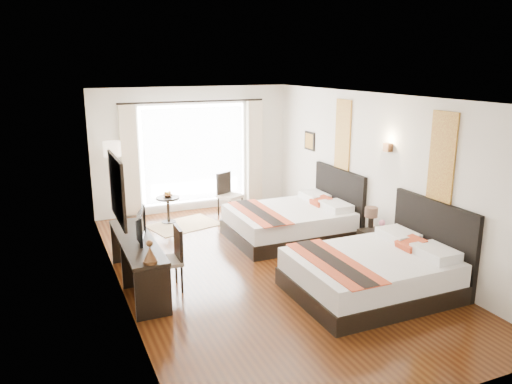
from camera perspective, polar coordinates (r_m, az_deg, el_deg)
name	(u,v)px	position (r m, az deg, el deg)	size (l,w,h in m)	color
floor	(261,268)	(8.37, 0.59, -8.68)	(4.50, 7.50, 0.01)	#351809
ceiling	(262,97)	(7.71, 0.64, 10.78)	(4.50, 7.50, 0.02)	white
wall_headboard	(377,174)	(9.06, 13.70, 2.04)	(0.01, 7.50, 2.80)	silver
wall_desk	(117,201)	(7.33, -15.62, -1.00)	(0.01, 7.50, 2.80)	silver
wall_window	(194,150)	(11.38, -7.15, 4.83)	(4.50, 0.01, 2.80)	silver
wall_entry	(427,275)	(4.92, 18.96, -8.91)	(4.50, 0.01, 2.80)	silver
window_glass	(194,154)	(11.38, -7.11, 4.32)	(2.40, 0.02, 2.20)	white
sheer_curtain	(195,155)	(11.32, -7.03, 4.27)	(2.30, 0.02, 2.10)	white
drape_left	(130,161)	(10.97, -14.24, 3.50)	(0.35, 0.14, 2.35)	beige
drape_right	(254,151)	(11.78, -0.17, 4.67)	(0.35, 0.14, 2.35)	beige
art_panel_near	(442,158)	(7.82, 20.50, 3.71)	(0.03, 0.50, 1.35)	maroon
art_panel_far	(343,135)	(9.85, 9.90, 6.47)	(0.03, 0.50, 1.35)	maroon
wall_sconce	(388,147)	(8.69, 14.83, 4.94)	(0.10, 0.14, 0.14)	#4F321C
mirror_frame	(117,189)	(7.39, -15.62, 0.34)	(0.04, 1.25, 0.95)	black
mirror_glass	(119,189)	(7.39, -15.43, 0.36)	(0.01, 1.12, 0.82)	white
bed_near	(376,271)	(7.60, 13.50, -8.82)	(2.29, 1.79, 1.30)	black
bed_far	(293,221)	(9.68, 4.25, -3.34)	(2.26, 1.76, 1.28)	black
nightstand	(373,244)	(9.00, 13.24, -5.79)	(0.38, 0.47, 0.45)	black
table_lamp	(371,214)	(8.94, 13.04, -2.43)	(0.23, 0.23, 0.36)	black
vase	(382,228)	(8.80, 14.18, -3.96)	(0.14, 0.14, 0.14)	black
console_desk	(138,263)	(7.78, -13.35, -7.89)	(0.50, 2.20, 0.76)	black
television	(137,225)	(7.56, -13.43, -3.74)	(0.76, 0.10, 0.44)	black
bronze_figurine	(150,253)	(6.68, -12.02, -6.85)	(0.19, 0.19, 0.28)	#4F321C
desk_chair	(168,271)	(7.62, -10.05, -8.89)	(0.46, 0.46, 0.96)	#BBA890
floor_lamp	(112,154)	(10.71, -16.09, 4.15)	(0.35, 0.35, 1.74)	black
side_table	(168,210)	(10.72, -9.99, -2.03)	(0.49, 0.49, 0.56)	black
fruit_bowl	(168,196)	(10.65, -10.05, -0.42)	(0.20, 0.20, 0.05)	#4C2E1B
window_chair	(230,203)	(11.09, -3.04, -1.22)	(0.58, 0.58, 0.95)	#BBA890
jute_rug	(184,225)	(10.57, -8.23, -3.75)	(1.39, 0.95, 0.01)	tan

